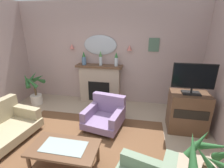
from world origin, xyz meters
TOP-DOWN VIEW (x-y plane):
  - floor at (0.00, 0.00)m, footprint 6.27×5.93m
  - wall_back at (0.00, 2.51)m, footprint 6.27×0.10m
  - patterned_rug at (0.00, 0.20)m, footprint 3.20×2.40m
  - fireplace at (-0.20, 2.29)m, footprint 1.36×0.36m
  - mantel_vase_left at (-0.65, 2.26)m, footprint 0.12×0.12m
  - mantel_vase_right at (-0.15, 2.26)m, footprint 0.10×0.10m
  - mantel_vase_centre at (0.30, 2.26)m, footprint 0.10×0.10m
  - wall_mirror at (-0.20, 2.43)m, footprint 0.96×0.06m
  - wall_sconce_left at (-1.05, 2.38)m, footprint 0.14×0.14m
  - wall_sconce_right at (0.65, 2.38)m, footprint 0.14×0.14m
  - framed_picture at (1.30, 2.44)m, footprint 0.28×0.03m
  - coffee_table at (-0.11, -0.30)m, footprint 1.10×0.60m
  - armchair_in_corner at (0.26, 1.03)m, footprint 0.94×0.96m
  - tv_cabinet at (2.09, 1.23)m, footprint 0.80×0.57m
  - tv_flatscreen at (2.09, 1.21)m, footprint 0.84×0.24m
  - potted_plant_corner_palm at (-2.04, 1.76)m, footprint 0.60×0.63m

SIDE VIEW (x-z plane):
  - floor at x=0.00m, z-range -0.10..0.00m
  - patterned_rug at x=0.00m, z-range 0.00..0.01m
  - armchair_in_corner at x=0.26m, z-range -0.05..0.66m
  - coffee_table at x=-0.11m, z-range 0.16..0.61m
  - tv_cabinet at x=2.09m, z-range 0.00..0.90m
  - potted_plant_corner_palm at x=-2.04m, z-range -0.02..0.96m
  - fireplace at x=-0.20m, z-range -0.01..1.15m
  - tv_flatscreen at x=2.09m, z-range 0.92..1.57m
  - mantel_vase_left at x=-0.65m, z-range 1.14..1.53m
  - mantel_vase_centre at x=0.30m, z-range 1.16..1.56m
  - mantel_vase_right at x=-0.15m, z-range 1.17..1.59m
  - wall_back at x=0.00m, z-range 0.00..2.91m
  - wall_sconce_left at x=-1.05m, z-range 1.59..1.73m
  - wall_sconce_right at x=0.65m, z-range 1.59..1.73m
  - wall_mirror at x=-0.20m, z-range 1.43..1.99m
  - framed_picture at x=1.30m, z-range 1.57..1.93m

